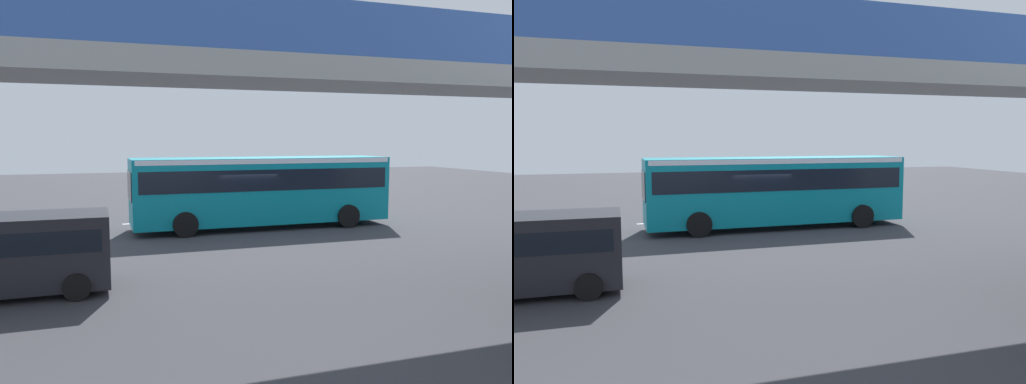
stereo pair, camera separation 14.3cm
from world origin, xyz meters
TOP-DOWN VIEW (x-y plane):
  - ground at (0.00, 0.00)m, footprint 80.00×80.00m
  - city_bus at (-0.97, -0.21)m, footprint 11.54×2.85m
  - parked_van at (8.22, 7.22)m, footprint 4.80×2.17m
  - bicycle_orange at (8.69, 2.04)m, footprint 1.77×0.44m
  - bicycle_red at (7.89, 4.62)m, footprint 1.77×0.44m
  - bicycle_blue at (8.97, 3.28)m, footprint 1.77×0.44m
  - lane_dash_leftmost at (-4.00, -2.92)m, footprint 2.00×0.20m
  - lane_dash_left at (0.00, -2.92)m, footprint 2.00×0.20m
  - lane_dash_centre at (4.00, -2.92)m, footprint 2.00×0.20m
  - pedestrian_overpass at (0.00, 10.32)m, footprint 28.91×2.60m

SIDE VIEW (x-z plane):
  - ground at x=0.00m, z-range 0.00..0.00m
  - lane_dash_leftmost at x=-4.00m, z-range 0.00..0.01m
  - lane_dash_left at x=0.00m, z-range 0.00..0.01m
  - lane_dash_centre at x=4.00m, z-range 0.00..0.01m
  - bicycle_orange at x=8.69m, z-range -0.11..0.85m
  - bicycle_red at x=7.89m, z-range -0.11..0.85m
  - bicycle_blue at x=8.97m, z-range -0.11..0.85m
  - parked_van at x=8.22m, z-range 0.16..2.21m
  - city_bus at x=-0.97m, z-range 0.31..3.46m
  - pedestrian_overpass at x=0.00m, z-range 1.65..8.43m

